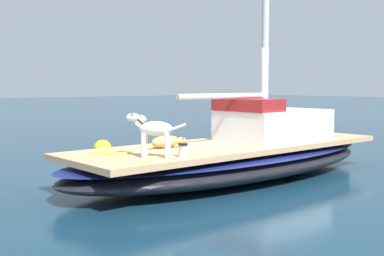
% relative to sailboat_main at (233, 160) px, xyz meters
% --- Properties ---
extents(ground_plane, '(120.00, 120.00, 0.00)m').
position_rel_sailboat_main_xyz_m(ground_plane, '(0.00, 0.00, -0.34)').
color(ground_plane, '#143347').
extents(sailboat_main, '(2.68, 7.29, 0.66)m').
position_rel_sailboat_main_xyz_m(sailboat_main, '(0.00, 0.00, 0.00)').
color(sailboat_main, black).
rests_on(sailboat_main, ground).
extents(cabin_house, '(1.45, 2.25, 0.84)m').
position_rel_sailboat_main_xyz_m(cabin_house, '(-0.03, 1.12, 0.67)').
color(cabin_house, silver).
rests_on(cabin_house, sailboat_main).
extents(dog_white, '(0.75, 0.69, 0.70)m').
position_rel_sailboat_main_xyz_m(dog_white, '(0.53, -2.21, 0.75)').
color(dog_white, silver).
rests_on(dog_white, sailboat_main).
extents(dog_tan, '(0.29, 0.95, 0.22)m').
position_rel_sailboat_main_xyz_m(dog_tan, '(-0.29, -1.34, 0.43)').
color(dog_tan, tan).
rests_on(dog_tan, sailboat_main).
extents(deck_winch, '(0.16, 0.16, 0.21)m').
position_rel_sailboat_main_xyz_m(deck_winch, '(0.76, -1.80, 0.42)').
color(deck_winch, '#B7B7BC').
rests_on(deck_winch, sailboat_main).
extents(coiled_rope, '(0.32, 0.32, 0.04)m').
position_rel_sailboat_main_xyz_m(coiled_rope, '(-0.54, -1.01, 0.35)').
color(coiled_rope, beige).
rests_on(coiled_rope, sailboat_main).
extents(deck_towel, '(0.64, 0.51, 0.03)m').
position_rel_sailboat_main_xyz_m(deck_towel, '(-0.26, -2.49, 0.34)').
color(deck_towel, '#D8D14C').
rests_on(deck_towel, sailboat_main).
extents(mooring_buoy, '(0.44, 0.44, 0.44)m').
position_rel_sailboat_main_xyz_m(mooring_buoy, '(-3.88, -0.63, -0.12)').
color(mooring_buoy, yellow).
rests_on(mooring_buoy, ground).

